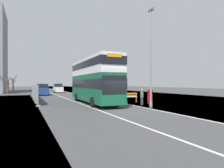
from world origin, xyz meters
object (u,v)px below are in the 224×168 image
object	(u,v)px
lamppost_foreground	(151,61)
double_decker_bus	(94,80)
pedestrian_at_kerb	(142,97)
car_oncoming_near	(43,90)
car_receding_mid	(58,88)
car_receding_far	(40,88)
red_pillar_postbox	(150,95)
roadworks_barrier	(130,96)

from	to	relation	value
lamppost_foreground	double_decker_bus	bearing A→B (deg)	121.89
lamppost_foreground	pedestrian_at_kerb	xyz separation A→B (m)	(0.34, 2.00, -3.53)
car_oncoming_near	car_receding_mid	bearing A→B (deg)	65.39
car_receding_mid	car_receding_far	bearing A→B (deg)	109.13
car_oncoming_near	lamppost_foreground	bearing A→B (deg)	-72.13
lamppost_foreground	car_receding_far	world-z (taller)	lamppost_foreground
car_receding_mid	red_pillar_postbox	bearing A→B (deg)	-80.50
car_receding_mid	pedestrian_at_kerb	bearing A→B (deg)	-83.20
red_pillar_postbox	car_receding_mid	xyz separation A→B (m)	(-5.09, 30.42, 0.09)
car_oncoming_near	pedestrian_at_kerb	distance (m)	23.04
pedestrian_at_kerb	car_receding_mid	bearing A→B (deg)	96.80
red_pillar_postbox	roadworks_barrier	distance (m)	2.57
lamppost_foreground	red_pillar_postbox	world-z (taller)	lamppost_foreground
lamppost_foreground	roadworks_barrier	world-z (taller)	lamppost_foreground
car_oncoming_near	car_receding_far	distance (m)	19.14
car_receding_mid	pedestrian_at_kerb	world-z (taller)	car_receding_mid
red_pillar_postbox	roadworks_barrier	xyz separation A→B (m)	(-1.20, 2.26, -0.21)
red_pillar_postbox	double_decker_bus	bearing A→B (deg)	148.19
lamppost_foreground	roadworks_barrier	xyz separation A→B (m)	(0.53, 4.77, -3.67)
car_receding_far	lamppost_foreground	bearing A→B (deg)	-81.02
red_pillar_postbox	roadworks_barrier	bearing A→B (deg)	118.07
pedestrian_at_kerb	lamppost_foreground	bearing A→B (deg)	-99.51
double_decker_bus	car_receding_mid	distance (m)	27.14
roadworks_barrier	pedestrian_at_kerb	xyz separation A→B (m)	(-0.20, -2.77, 0.14)
roadworks_barrier	car_oncoming_near	size ratio (longest dim) A/B	0.41
red_pillar_postbox	car_receding_far	world-z (taller)	car_receding_far
roadworks_barrier	car_oncoming_near	bearing A→B (deg)	113.38
lamppost_foreground	car_receding_far	xyz separation A→B (m)	(-6.76, 42.74, -3.39)
lamppost_foreground	pedestrian_at_kerb	size ratio (longest dim) A/B	5.37
double_decker_bus	car_receding_mid	bearing A→B (deg)	89.41
double_decker_bus	red_pillar_postbox	distance (m)	6.55
roadworks_barrier	car_oncoming_near	world-z (taller)	car_oncoming_near
lamppost_foreground	red_pillar_postbox	distance (m)	4.61
car_oncoming_near	red_pillar_postbox	bearing A→B (deg)	-66.10
pedestrian_at_kerb	car_oncoming_near	bearing A→B (deg)	110.19
double_decker_bus	pedestrian_at_kerb	world-z (taller)	double_decker_bus
car_oncoming_near	car_receding_far	bearing A→B (deg)	87.43
red_pillar_postbox	pedestrian_at_kerb	xyz separation A→B (m)	(-1.40, -0.51, -0.07)
roadworks_barrier	car_oncoming_near	xyz separation A→B (m)	(-8.15, 18.85, 0.28)
car_receding_far	pedestrian_at_kerb	distance (m)	41.36
red_pillar_postbox	car_receding_mid	distance (m)	30.84
double_decker_bus	roadworks_barrier	size ratio (longest dim) A/B	6.69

